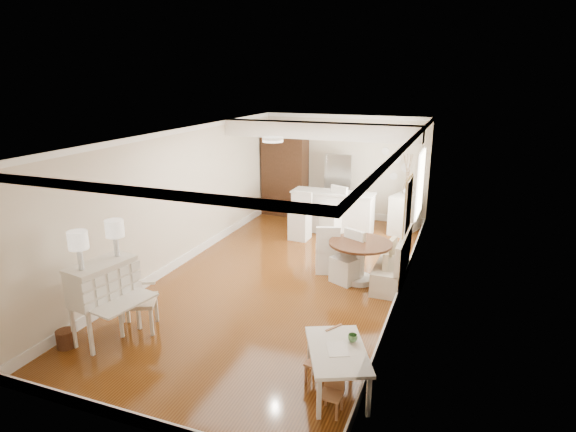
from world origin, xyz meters
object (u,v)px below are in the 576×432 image
Objects in this scene: kids_chair_a at (317,363)px; sideboard at (405,213)px; secretary_bureau at (105,301)px; dining_table at (360,262)px; gustavian_armchair at (138,300)px; slip_chair_near at (347,257)px; pantry_cabinet at (285,174)px; fridge at (351,189)px; bar_stool_right at (333,211)px; breakfast_counter at (333,212)px; kids_table at (337,369)px; kids_chair_b at (327,342)px; wicker_basket at (66,339)px; kids_chair_c at (331,394)px; bar_stool_left at (300,216)px; slip_chair_far at (328,247)px.

sideboard is (0.19, 6.68, 0.22)m from kids_chair_a.
dining_table is (3.07, 3.35, -0.21)m from secretary_bureau.
slip_chair_near is (2.56, 2.90, -0.00)m from gustavian_armchair.
fridge is (1.90, -0.03, -0.25)m from pantry_cabinet.
pantry_cabinet is (-1.78, 1.32, 0.55)m from bar_stool_right.
sideboard is at bearing 20.12° from breakfast_counter.
sideboard is at bearing -169.36° from kids_chair_a.
kids_chair_b is (-0.29, 0.55, 0.01)m from kids_table.
wicker_basket is at bearing -43.38° from kids_chair_b.
secretary_bureau reaches higher than breakfast_counter.
kids_table reaches higher than kids_chair_c.
dining_table is 4.05m from fridge.
sideboard reaches higher than kids_table.
dining_table reaches higher than kids_chair_a.
kids_chair_c is (0.06, -0.45, -0.03)m from kids_table.
bar_stool_right reaches higher than kids_table.
kids_chair_a is at bearing -66.03° from bar_stool_left.
dining_table is 0.58× the size of breakfast_counter.
slip_chair_far is 4.29m from pantry_cabinet.
gustavian_armchair reaches higher than slip_chair_near.
kids_chair_c is at bearing -64.90° from bar_stool_left.
kids_chair_a is 0.24× the size of pantry_cabinet.
kids_chair_a is 0.55× the size of slip_chair_far.
pantry_cabinet is 3.50m from sideboard.
kids_table is 6.40m from breakfast_counter.
breakfast_counter reaches higher than kids_chair_a.
wicker_basket is at bearing -101.83° from sideboard.
breakfast_counter is (2.14, 6.58, 0.38)m from wicker_basket.
kids_table is at bearing -81.95° from dining_table.
kids_chair_a is 0.45× the size of bar_stool_right.
kids_chair_c is at bearing -72.51° from sideboard.
secretary_bureau is 4.36m from slip_chair_far.
gustavian_armchair is 3.43m from kids_chair_c.
pantry_cabinet is (-3.03, 3.89, 0.75)m from dining_table.
bar_stool_right is at bearing 70.69° from wicker_basket.
wicker_basket is at bearing -93.29° from pantry_cabinet.
bar_stool_left reaches higher than kids_table.
dining_table is 0.80m from slip_chair_far.
wicker_basket is 0.50× the size of kids_chair_c.
bar_stool_left reaches higher than wicker_basket.
gustavian_armchair is 7.13m from sideboard.
sideboard is at bearing 93.55° from kids_chair_c.
wicker_basket is 8.17m from sideboard.
breakfast_counter is 1.70× the size of bar_stool_right.
secretary_bureau reaches higher than bar_stool_right.
slip_chair_far is 2.31m from bar_stool_right.
kids_table is 0.64× the size of fridge.
fridge is 1.61m from sideboard.
bar_stool_right is (-1.72, 5.89, 0.32)m from kids_table.
kids_chair_a is (-0.28, 0.08, -0.02)m from kids_table.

